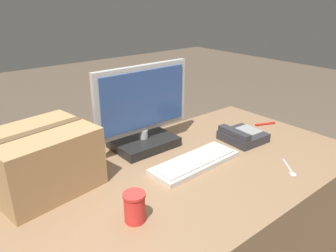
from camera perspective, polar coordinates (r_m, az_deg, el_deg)
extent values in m
cube|color=#8C6B4C|center=(1.62, 0.89, -19.43)|extent=(1.80, 0.90, 0.71)
cube|color=black|center=(1.65, -4.23, -2.85)|extent=(0.31, 0.23, 0.05)
cylinder|color=#B2B2B2|center=(1.63, -4.28, -1.41)|extent=(0.04, 0.04, 0.05)
cube|color=#B2B2B2|center=(1.57, -4.47, 4.75)|extent=(0.51, 0.03, 0.32)
cube|color=#2D4C8C|center=(1.56, -4.10, 4.61)|extent=(0.47, 0.01, 0.28)
cube|color=beige|center=(1.49, 4.73, -6.35)|extent=(0.44, 0.17, 0.02)
cube|color=#B7B2A8|center=(1.48, 4.74, -5.87)|extent=(0.41, 0.14, 0.01)
cube|color=#2D2D33|center=(1.76, 12.93, -1.77)|extent=(0.21, 0.21, 0.05)
cube|color=#2D2D33|center=(1.70, 11.47, -1.18)|extent=(0.06, 0.19, 0.03)
cube|color=gray|center=(1.78, 13.76, -0.74)|extent=(0.12, 0.13, 0.01)
cylinder|color=red|center=(1.14, -5.83, -14.08)|extent=(0.07, 0.07, 0.10)
cylinder|color=red|center=(1.11, -5.94, -11.82)|extent=(0.08, 0.08, 0.01)
cube|color=silver|center=(1.57, 20.06, -6.49)|extent=(0.08, 0.10, 0.00)
ellipsoid|color=silver|center=(1.51, 20.92, -7.82)|extent=(0.05, 0.05, 0.00)
cube|color=tan|center=(1.36, -21.18, -5.52)|extent=(0.42, 0.37, 0.24)
cube|color=brown|center=(1.31, -21.91, -0.76)|extent=(0.37, 0.09, 0.00)
cylinder|color=red|center=(2.01, 16.58, 0.37)|extent=(0.12, 0.06, 0.01)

